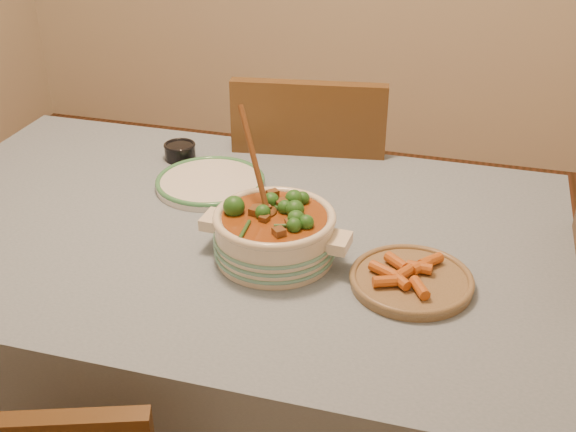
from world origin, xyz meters
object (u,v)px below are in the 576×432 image
object	(u,v)px
dining_table	(223,258)
white_plate	(210,182)
stew_casserole	(274,231)
chair_far	(311,195)
fried_plate	(411,278)
condiment_bowl	(180,150)

from	to	relation	value
dining_table	white_plate	xyz separation A→B (m)	(-0.10, 0.20, 0.11)
stew_casserole	white_plate	xyz separation A→B (m)	(-0.27, 0.29, -0.06)
dining_table	stew_casserole	xyz separation A→B (m)	(0.17, -0.09, 0.16)
dining_table	white_plate	world-z (taller)	white_plate
chair_far	fried_plate	bearing A→B (deg)	110.68
chair_far	white_plate	bearing A→B (deg)	56.73
white_plate	chair_far	size ratio (longest dim) A/B	0.37
dining_table	fried_plate	size ratio (longest dim) A/B	5.25
fried_plate	white_plate	bearing A→B (deg)	151.34
stew_casserole	fried_plate	bearing A→B (deg)	-5.27
white_plate	fried_plate	distance (m)	0.67
white_plate	fried_plate	world-z (taller)	fried_plate
stew_casserole	chair_far	xyz separation A→B (m)	(-0.09, 0.69, -0.27)
dining_table	white_plate	size ratio (longest dim) A/B	4.63
chair_far	condiment_bowl	bearing A→B (deg)	28.98
dining_table	condiment_bowl	bearing A→B (deg)	126.85
stew_casserole	condiment_bowl	xyz separation A→B (m)	(-0.42, 0.44, -0.04)
dining_table	chair_far	distance (m)	0.61
stew_casserole	chair_far	world-z (taller)	stew_casserole
stew_casserole	white_plate	distance (m)	0.40
dining_table	stew_casserole	size ratio (longest dim) A/B	4.78
condiment_bowl	chair_far	bearing A→B (deg)	37.60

